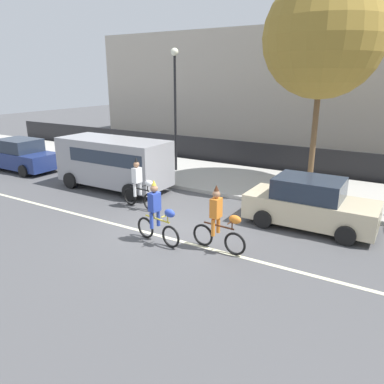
{
  "coord_description": "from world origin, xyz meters",
  "views": [
    {
      "loc": [
        6.29,
        -9.14,
        4.76
      ],
      "look_at": [
        0.05,
        1.2,
        1.0
      ],
      "focal_mm": 35.0,
      "sensor_mm": 36.0,
      "label": 1
    }
  ],
  "objects_px": {
    "parked_van_grey": "(115,160)",
    "street_lamp_post": "(175,93)",
    "parked_car_navy": "(21,156)",
    "parked_car_beige": "(310,204)",
    "parade_cyclist_zebra": "(140,187)",
    "parade_cyclist_cobalt": "(158,216)",
    "parade_cyclist_orange": "(219,223)"
  },
  "relations": [
    {
      "from": "parked_car_beige",
      "to": "parked_car_navy",
      "type": "xyz_separation_m",
      "value": [
        -14.9,
        0.03,
        0.0
      ]
    },
    {
      "from": "parade_cyclist_zebra",
      "to": "parked_van_grey",
      "type": "xyz_separation_m",
      "value": [
        -2.51,
        1.48,
        0.44
      ]
    },
    {
      "from": "parked_van_grey",
      "to": "parked_car_navy",
      "type": "height_order",
      "value": "parked_van_grey"
    },
    {
      "from": "parade_cyclist_cobalt",
      "to": "parked_car_beige",
      "type": "height_order",
      "value": "parade_cyclist_cobalt"
    },
    {
      "from": "parade_cyclist_zebra",
      "to": "parked_van_grey",
      "type": "bearing_deg",
      "value": 149.43
    },
    {
      "from": "parked_car_beige",
      "to": "street_lamp_post",
      "type": "relative_size",
      "value": 0.7
    },
    {
      "from": "parked_van_grey",
      "to": "parked_car_navy",
      "type": "relative_size",
      "value": 1.22
    },
    {
      "from": "parked_car_beige",
      "to": "parade_cyclist_orange",
      "type": "bearing_deg",
      "value": -118.91
    },
    {
      "from": "parade_cyclist_orange",
      "to": "parked_van_grey",
      "type": "relative_size",
      "value": 0.38
    },
    {
      "from": "parade_cyclist_cobalt",
      "to": "parade_cyclist_orange",
      "type": "height_order",
      "value": "same"
    },
    {
      "from": "parade_cyclist_orange",
      "to": "street_lamp_post",
      "type": "height_order",
      "value": "street_lamp_post"
    },
    {
      "from": "parked_van_grey",
      "to": "parade_cyclist_cobalt",
      "type": "bearing_deg",
      "value": -36.47
    },
    {
      "from": "parade_cyclist_cobalt",
      "to": "parade_cyclist_zebra",
      "type": "bearing_deg",
      "value": 138.16
    },
    {
      "from": "street_lamp_post",
      "to": "parade_cyclist_orange",
      "type": "bearing_deg",
      "value": -48.87
    },
    {
      "from": "street_lamp_post",
      "to": "parked_van_grey",
      "type": "bearing_deg",
      "value": -100.76
    },
    {
      "from": "parade_cyclist_zebra",
      "to": "parked_car_beige",
      "type": "distance_m",
      "value": 6.05
    },
    {
      "from": "parked_car_navy",
      "to": "street_lamp_post",
      "type": "bearing_deg",
      "value": 27.21
    },
    {
      "from": "parked_car_navy",
      "to": "parked_car_beige",
      "type": "bearing_deg",
      "value": -0.11
    },
    {
      "from": "parade_cyclist_cobalt",
      "to": "street_lamp_post",
      "type": "distance_m",
      "value": 8.99
    },
    {
      "from": "parked_van_grey",
      "to": "parked_car_beige",
      "type": "relative_size",
      "value": 1.22
    },
    {
      "from": "parade_cyclist_cobalt",
      "to": "parked_car_beige",
      "type": "distance_m",
      "value": 4.99
    },
    {
      "from": "parade_cyclist_zebra",
      "to": "parked_car_navy",
      "type": "distance_m",
      "value": 9.15
    },
    {
      "from": "parade_cyclist_cobalt",
      "to": "parade_cyclist_orange",
      "type": "bearing_deg",
      "value": 14.81
    },
    {
      "from": "parked_van_grey",
      "to": "street_lamp_post",
      "type": "xyz_separation_m",
      "value": [
        0.7,
        3.69,
        2.71
      ]
    },
    {
      "from": "parade_cyclist_zebra",
      "to": "parade_cyclist_cobalt",
      "type": "relative_size",
      "value": 1.0
    },
    {
      "from": "parade_cyclist_cobalt",
      "to": "street_lamp_post",
      "type": "relative_size",
      "value": 0.33
    },
    {
      "from": "parade_cyclist_orange",
      "to": "street_lamp_post",
      "type": "bearing_deg",
      "value": 131.13
    },
    {
      "from": "parade_cyclist_zebra",
      "to": "parade_cyclist_cobalt",
      "type": "distance_m",
      "value": 3.2
    },
    {
      "from": "parade_cyclist_zebra",
      "to": "street_lamp_post",
      "type": "relative_size",
      "value": 0.33
    },
    {
      "from": "parade_cyclist_zebra",
      "to": "parade_cyclist_cobalt",
      "type": "height_order",
      "value": "same"
    },
    {
      "from": "street_lamp_post",
      "to": "parade_cyclist_cobalt",
      "type": "bearing_deg",
      "value": -60.16
    },
    {
      "from": "parked_car_beige",
      "to": "street_lamp_post",
      "type": "height_order",
      "value": "street_lamp_post"
    }
  ]
}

